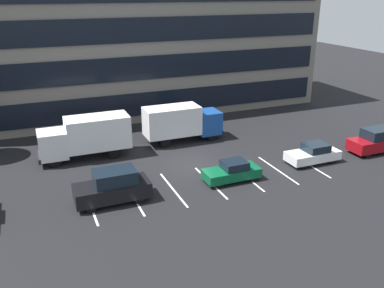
# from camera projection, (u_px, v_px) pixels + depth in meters

# --- Properties ---
(ground_plane) EXTENTS (120.00, 120.00, 0.00)m
(ground_plane) POSITION_uv_depth(u_px,v_px,m) (193.00, 165.00, 31.83)
(ground_plane) COLOR black
(office_building) EXTENTS (40.68, 12.10, 14.40)m
(office_building) POSITION_uv_depth(u_px,v_px,m) (130.00, 44.00, 44.77)
(office_building) COLOR slate
(office_building) RESTS_ON ground_plane
(lot_markings) EXTENTS (16.94, 5.40, 0.01)m
(lot_markings) POSITION_uv_depth(u_px,v_px,m) (210.00, 182.00, 29.04)
(lot_markings) COLOR silver
(lot_markings) RESTS_ON ground_plane
(box_truck_blue) EXTENTS (7.01, 2.32, 3.25)m
(box_truck_blue) POSITION_uv_depth(u_px,v_px,m) (181.00, 122.00, 36.30)
(box_truck_blue) COLOR #194799
(box_truck_blue) RESTS_ON ground_plane
(box_truck_white) EXTENTS (7.24, 2.40, 3.36)m
(box_truck_white) POSITION_uv_depth(u_px,v_px,m) (86.00, 136.00, 32.65)
(box_truck_white) COLOR white
(box_truck_white) RESTS_ON ground_plane
(sedan_forest) EXTENTS (4.07, 1.70, 1.46)m
(sedan_forest) POSITION_uv_depth(u_px,v_px,m) (232.00, 171.00, 29.15)
(sedan_forest) COLOR #0C5933
(sedan_forest) RESTS_ON ground_plane
(suv_maroon) EXTENTS (4.45, 1.88, 2.01)m
(suv_maroon) POSITION_uv_depth(u_px,v_px,m) (375.00, 141.00, 34.18)
(suv_maroon) COLOR maroon
(suv_maroon) RESTS_ON ground_plane
(suv_black) EXTENTS (4.78, 2.03, 2.16)m
(suv_black) POSITION_uv_depth(u_px,v_px,m) (113.00, 187.00, 26.12)
(suv_black) COLOR black
(suv_black) RESTS_ON ground_plane
(sedan_white) EXTENTS (4.27, 1.79, 1.53)m
(sedan_white) POSITION_uv_depth(u_px,v_px,m) (313.00, 154.00, 32.17)
(sedan_white) COLOR white
(sedan_white) RESTS_ON ground_plane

